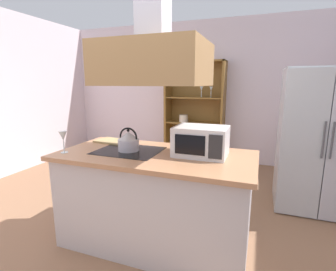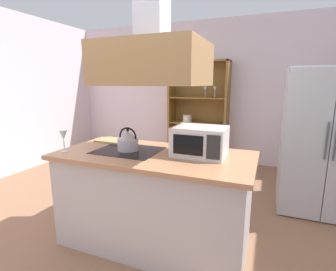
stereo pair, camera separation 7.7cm
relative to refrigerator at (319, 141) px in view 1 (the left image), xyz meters
name	(u,v)px [view 1 (the left image)]	position (x,y,z in m)	size (l,w,h in m)	color
ground_plane	(144,241)	(-1.68, -1.40, -0.85)	(7.80, 7.80, 0.00)	#896145
wall_back	(209,93)	(-1.68, 1.60, 0.50)	(6.00, 0.12, 2.70)	silver
kitchen_island	(155,199)	(-1.57, -1.36, -0.40)	(1.80, 0.89, 0.90)	#B9B1B2
range_hood	(154,52)	(-1.57, -1.36, 0.94)	(0.90, 0.70, 1.19)	#A87D4C
refrigerator	(319,141)	(0.00, 0.00, 0.00)	(0.90, 0.78, 1.71)	#AEB5BD
dish_cabinet	(195,118)	(-1.90, 1.39, 0.00)	(1.13, 0.40, 1.94)	brown
kettle	(128,141)	(-1.84, -1.36, 0.14)	(0.20, 0.20, 0.22)	silver
cutting_board	(112,141)	(-2.20, -1.09, 0.05)	(0.34, 0.24, 0.02)	#A38756
microwave	(201,141)	(-1.17, -1.27, 0.18)	(0.46, 0.35, 0.26)	silver
wine_glass_on_counter	(63,137)	(-2.37, -1.63, 0.20)	(0.08, 0.08, 0.21)	silver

